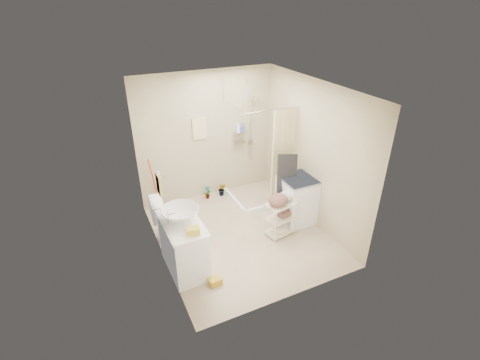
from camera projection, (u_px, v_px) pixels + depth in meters
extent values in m
plane|color=#BEAC8F|center=(241.00, 234.00, 6.22)|extent=(3.20, 3.20, 0.00)
cube|color=silver|center=(242.00, 89.00, 4.99)|extent=(2.80, 3.20, 0.04)
cube|color=#BBB191|center=(207.00, 137.00, 6.88)|extent=(2.80, 0.04, 2.60)
cube|color=#BBB191|center=(297.00, 221.00, 4.33)|extent=(2.80, 0.04, 2.60)
cube|color=#BBB191|center=(155.00, 188.00, 5.08)|extent=(0.04, 3.20, 2.60)
cube|color=#BBB191|center=(313.00, 154.00, 6.14)|extent=(0.04, 3.20, 2.60)
cube|color=white|center=(184.00, 246.00, 5.27)|extent=(0.57, 0.99, 0.86)
imported|color=silver|center=(180.00, 214.00, 5.08)|extent=(0.62, 0.62, 0.19)
cube|color=gold|center=(193.00, 231.00, 4.81)|extent=(0.19, 0.16, 0.10)
cube|color=gold|center=(215.00, 280.00, 5.13)|extent=(0.29, 0.23, 0.14)
imported|color=white|center=(176.00, 217.00, 5.98)|extent=(0.84, 0.52, 0.83)
imported|color=brown|center=(207.00, 192.00, 7.25)|extent=(0.18, 0.15, 0.29)
imported|color=brown|center=(222.00, 189.00, 7.36)|extent=(0.21, 0.21, 0.29)
cube|color=beige|center=(199.00, 129.00, 6.72)|extent=(0.28, 0.03, 0.42)
imported|color=silver|center=(238.00, 127.00, 7.01)|extent=(0.08, 0.09, 0.22)
imported|color=#4858A2|center=(242.00, 127.00, 7.04)|extent=(0.11, 0.11, 0.18)
cube|color=silver|center=(297.00, 199.00, 6.43)|extent=(0.62, 0.64, 0.89)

